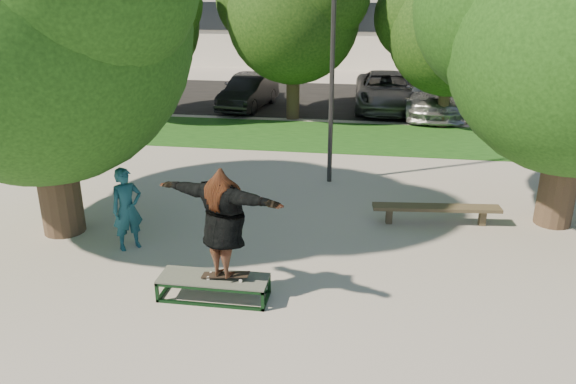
% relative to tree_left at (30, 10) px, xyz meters
% --- Properties ---
extents(ground, '(120.00, 120.00, 0.00)m').
position_rel_tree_left_xyz_m(ground, '(4.29, -1.09, -4.42)').
color(ground, gray).
rests_on(ground, ground).
extents(grass_strip, '(30.00, 4.00, 0.02)m').
position_rel_tree_left_xyz_m(grass_strip, '(5.29, 8.41, -4.41)').
color(grass_strip, '#143F12').
rests_on(grass_strip, ground).
extents(asphalt_strip, '(40.00, 8.00, 0.01)m').
position_rel_tree_left_xyz_m(asphalt_strip, '(4.29, 14.91, -4.42)').
color(asphalt_strip, black).
rests_on(asphalt_strip, ground).
extents(tree_left, '(6.96, 5.95, 7.12)m').
position_rel_tree_left_xyz_m(tree_left, '(0.00, 0.00, 0.00)').
color(tree_left, '#38281E').
rests_on(tree_left, ground).
extents(bg_tree_left, '(5.28, 4.51, 5.77)m').
position_rel_tree_left_xyz_m(bg_tree_left, '(-2.28, 9.98, -0.69)').
color(bg_tree_left, '#38281E').
rests_on(bg_tree_left, ground).
extents(bg_tree_mid, '(5.76, 4.92, 6.24)m').
position_rel_tree_left_xyz_m(bg_tree_mid, '(3.22, 10.98, -0.41)').
color(bg_tree_mid, '#38281E').
rests_on(bg_tree_mid, ground).
extents(bg_tree_right, '(5.04, 4.31, 5.43)m').
position_rel_tree_left_xyz_m(bg_tree_right, '(8.73, 10.47, -0.93)').
color(bg_tree_right, '#38281E').
rests_on(bg_tree_right, ground).
extents(lamppost, '(0.25, 0.15, 6.11)m').
position_rel_tree_left_xyz_m(lamppost, '(5.29, 3.91, -1.27)').
color(lamppost, '#2D2D30').
rests_on(lamppost, ground).
extents(grind_box, '(1.80, 0.60, 0.38)m').
position_rel_tree_left_xyz_m(grind_box, '(3.91, -2.18, -4.23)').
color(grind_box, black).
rests_on(grind_box, ground).
extents(skater_rig, '(2.32, 1.30, 1.90)m').
position_rel_tree_left_xyz_m(skater_rig, '(4.12, -2.18, -3.06)').
color(skater_rig, white).
rests_on(skater_rig, grind_box).
extents(bystander, '(0.70, 0.70, 1.64)m').
position_rel_tree_left_xyz_m(bystander, '(1.78, -0.62, -3.60)').
color(bystander, '#174958').
rests_on(bystander, ground).
extents(bench, '(2.73, 0.63, 0.42)m').
position_rel_tree_left_xyz_m(bench, '(7.79, 1.48, -4.07)').
color(bench, brown).
rests_on(bench, ground).
extents(car_silver_a, '(1.75, 3.95, 1.32)m').
position_rel_tree_left_xyz_m(car_silver_a, '(0.79, 13.72, -3.76)').
color(car_silver_a, '#A2A1A6').
rests_on(car_silver_a, asphalt_strip).
extents(car_dark, '(1.93, 4.08, 1.29)m').
position_rel_tree_left_xyz_m(car_dark, '(1.23, 12.41, -3.78)').
color(car_dark, black).
rests_on(car_dark, asphalt_strip).
extents(car_grey, '(2.62, 5.39, 1.48)m').
position_rel_tree_left_xyz_m(car_grey, '(6.79, 13.19, -3.68)').
color(car_grey, slate).
rests_on(car_grey, asphalt_strip).
extents(car_silver_b, '(2.33, 5.48, 1.58)m').
position_rel_tree_left_xyz_m(car_silver_b, '(8.63, 12.72, -3.63)').
color(car_silver_b, '#B1B2B6').
rests_on(car_silver_b, asphalt_strip).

